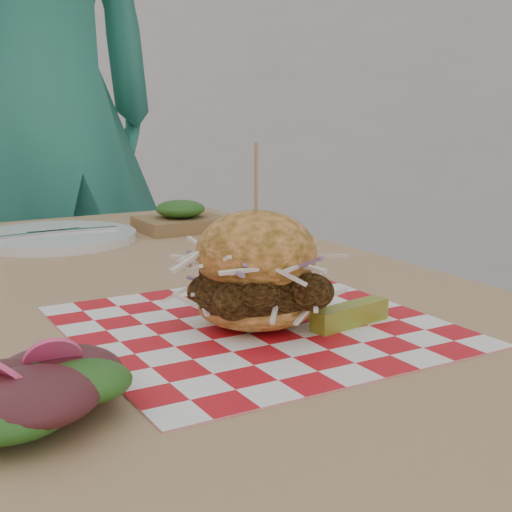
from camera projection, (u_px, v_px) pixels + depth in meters
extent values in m
imported|color=#2D836E|center=(40.00, 110.00, 1.74)|extent=(0.77, 0.57, 1.93)
cube|color=tan|center=(128.00, 301.00, 0.91)|extent=(0.80, 1.20, 0.04)
cylinder|color=#333338|center=(194.00, 385.00, 1.61)|extent=(0.05, 0.05, 0.71)
cylinder|color=#333338|center=(96.00, 412.00, 1.80)|extent=(0.03, 0.03, 0.43)
cylinder|color=#333338|center=(50.00, 369.00, 2.09)|extent=(0.03, 0.03, 0.43)
cube|color=red|center=(256.00, 326.00, 0.74)|extent=(0.36, 0.36, 0.00)
ellipsoid|color=#EF9643|center=(256.00, 305.00, 0.73)|extent=(0.12, 0.12, 0.04)
ellipsoid|color=brown|center=(256.00, 290.00, 0.73)|extent=(0.13, 0.12, 0.07)
ellipsoid|color=#EF9643|center=(256.00, 253.00, 0.72)|extent=(0.12, 0.12, 0.09)
cylinder|color=tan|center=(256.00, 190.00, 0.71)|extent=(0.00, 0.00, 0.09)
cube|color=olive|center=(350.00, 315.00, 0.73)|extent=(0.10, 0.04, 0.02)
ellipsoid|color=#3F1419|center=(79.00, 390.00, 0.54)|extent=(0.08, 0.08, 0.03)
ellipsoid|color=#1F4C15|center=(57.00, 383.00, 0.55)|extent=(0.08, 0.08, 0.03)
ellipsoid|color=#1F4C15|center=(24.00, 387.00, 0.54)|extent=(0.08, 0.08, 0.03)
ellipsoid|color=#3F1419|center=(2.00, 399.00, 0.52)|extent=(0.08, 0.08, 0.03)
ellipsoid|color=#1F4C15|center=(9.00, 411.00, 0.50)|extent=(0.08, 0.08, 0.03)
ellipsoid|color=#1F4C15|center=(42.00, 413.00, 0.50)|extent=(0.08, 0.08, 0.03)
ellipsoid|color=#3F1419|center=(73.00, 404.00, 0.51)|extent=(0.08, 0.08, 0.03)
cylinder|color=#F2437B|center=(53.00, 360.00, 0.54)|extent=(0.05, 0.05, 0.04)
cylinder|color=white|center=(55.00, 237.00, 1.20)|extent=(0.27, 0.27, 0.01)
cube|color=silver|center=(37.00, 233.00, 1.18)|extent=(0.15, 0.03, 0.00)
cube|color=silver|center=(73.00, 230.00, 1.21)|extent=(0.15, 0.03, 0.00)
cube|color=olive|center=(181.00, 224.00, 1.30)|extent=(0.15, 0.12, 0.02)
ellipsoid|color=#1F4C15|center=(180.00, 209.00, 1.30)|extent=(0.09, 0.09, 0.03)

